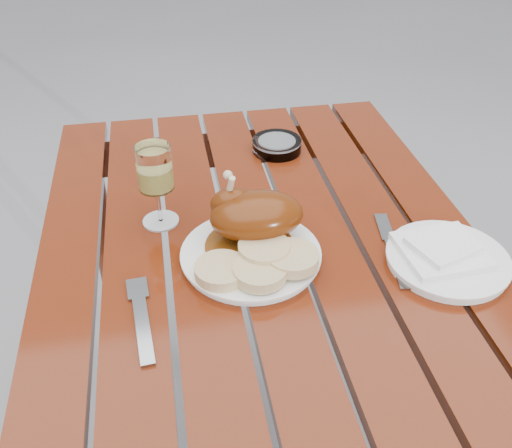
{
  "coord_description": "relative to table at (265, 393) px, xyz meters",
  "views": [
    {
      "loc": [
        -0.16,
        -0.75,
        1.39
      ],
      "look_at": [
        -0.01,
        0.07,
        0.78
      ],
      "focal_mm": 40.0,
      "sensor_mm": 36.0,
      "label": 1
    }
  ],
  "objects": [
    {
      "name": "bread_dumplings",
      "position": [
        -0.02,
        -0.04,
        0.41
      ],
      "size": [
        0.21,
        0.14,
        0.03
      ],
      "color": "#D6B782",
      "rests_on": "dinner_plate"
    },
    {
      "name": "roast_duck",
      "position": [
        -0.02,
        0.05,
        0.44
      ],
      "size": [
        0.18,
        0.16,
        0.12
      ],
      "color": "#612F0B",
      "rests_on": "dinner_plate"
    },
    {
      "name": "knife",
      "position": [
        0.22,
        -0.03,
        0.38
      ],
      "size": [
        0.05,
        0.18,
        0.01
      ],
      "primitive_type": "cube",
      "rotation": [
        0.0,
        0.0,
        -0.16
      ],
      "color": "gray",
      "rests_on": "table"
    },
    {
      "name": "dinner_plate",
      "position": [
        -0.03,
        0.01,
        0.38
      ],
      "size": [
        0.33,
        0.33,
        0.02
      ],
      "primitive_type": "cylinder",
      "rotation": [
        0.0,
        0.0,
        0.43
      ],
      "color": "white",
      "rests_on": "table"
    },
    {
      "name": "fork",
      "position": [
        -0.22,
        -0.12,
        0.38
      ],
      "size": [
        0.04,
        0.17,
        0.01
      ],
      "primitive_type": "cube",
      "rotation": [
        0.0,
        0.0,
        0.08
      ],
      "color": "gray",
      "rests_on": "table"
    },
    {
      "name": "side_plate",
      "position": [
        0.3,
        -0.07,
        0.38
      ],
      "size": [
        0.22,
        0.22,
        0.02
      ],
      "primitive_type": "cylinder",
      "rotation": [
        0.0,
        0.0,
        0.03
      ],
      "color": "white",
      "rests_on": "table"
    },
    {
      "name": "napkin",
      "position": [
        0.29,
        -0.06,
        0.4
      ],
      "size": [
        0.15,
        0.14,
        0.01
      ],
      "primitive_type": "cube",
      "rotation": [
        0.0,
        0.0,
        0.07
      ],
      "color": "white",
      "rests_on": "side_plate"
    },
    {
      "name": "ashtray",
      "position": [
        0.1,
        0.38,
        0.39
      ],
      "size": [
        0.14,
        0.14,
        0.03
      ],
      "primitive_type": "cylinder",
      "rotation": [
        0.0,
        0.0,
        -0.33
      ],
      "color": "#B2B7BC",
      "rests_on": "table"
    },
    {
      "name": "table",
      "position": [
        0.0,
        0.0,
        0.0
      ],
      "size": [
        0.8,
        1.2,
        0.75
      ],
      "primitive_type": "cube",
      "color": "maroon",
      "rests_on": "ground"
    },
    {
      "name": "wine_glass",
      "position": [
        -0.18,
        0.15,
        0.46
      ],
      "size": [
        0.08,
        0.08,
        0.16
      ],
      "primitive_type": "cylinder",
      "rotation": [
        0.0,
        0.0,
        0.19
      ],
      "color": "#D6C761",
      "rests_on": "table"
    }
  ]
}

